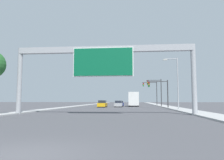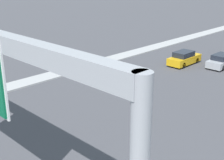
% 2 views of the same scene
% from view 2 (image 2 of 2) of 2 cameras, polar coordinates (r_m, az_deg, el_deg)
% --- Properties ---
extents(median_strip_left, '(2.00, 120.00, 0.15)m').
position_cam_2_polar(median_strip_left, '(54.67, 16.36, 8.11)').
color(median_strip_left, '#A6A6A6').
rests_on(median_strip_left, ground).
extents(car_far_right, '(1.70, 4.32, 1.47)m').
position_cam_2_polar(car_far_right, '(36.27, 19.46, 3.32)').
color(car_far_right, '#A5A8AD').
rests_on(car_far_right, ground).
extents(car_far_center, '(1.75, 4.49, 1.53)m').
position_cam_2_polar(car_far_center, '(36.07, 13.06, 3.90)').
color(car_far_center, gold).
rests_on(car_far_center, ground).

